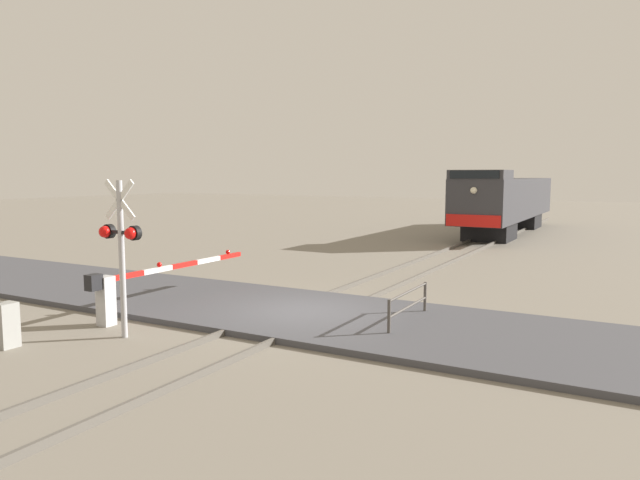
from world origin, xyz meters
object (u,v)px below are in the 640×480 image
utility_cabinet (7,325)px  crossing_signal (120,242)px  crossing_gate (129,287)px  guard_railing (408,303)px  locomotive (506,201)px

utility_cabinet → crossing_signal: bearing=48.1°
crossing_signal → utility_cabinet: (-1.64, -1.83, -1.77)m
crossing_gate → guard_railing: 7.35m
locomotive → crossing_gate: size_ratio=2.81×
crossing_signal → utility_cabinet: size_ratio=3.67×
crossing_gate → utility_cabinet: (-0.38, -3.21, -0.36)m
utility_cabinet → guard_railing: 9.35m
crossing_signal → crossing_gate: bearing=132.5°
locomotive → utility_cabinet: locomotive is taller
crossing_gate → utility_cabinet: bearing=-96.8°
crossing_signal → crossing_gate: crossing_signal is taller
utility_cabinet → guard_railing: (7.18, 5.99, 0.11)m
crossing_signal → crossing_gate: (-1.26, 1.38, -1.42)m
locomotive → utility_cabinet: (-4.32, -31.60, -1.65)m
locomotive → crossing_gate: 28.69m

